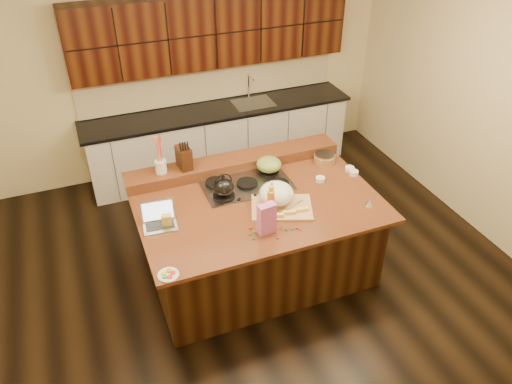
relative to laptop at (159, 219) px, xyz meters
name	(u,v)px	position (x,y,z in m)	size (l,w,h in m)	color
room	(258,164)	(1.00, 0.00, 0.37)	(5.52, 5.02, 2.72)	black
island	(258,236)	(1.00, 0.00, -0.51)	(2.40, 1.60, 0.92)	black
back_ledge	(234,163)	(1.00, 0.70, 0.00)	(2.40, 0.30, 0.12)	black
cooktop	(247,185)	(1.00, 0.30, -0.04)	(0.92, 0.52, 0.05)	gray
back_counter	(218,104)	(1.30, 2.23, 0.00)	(3.70, 0.66, 2.40)	silver
kettle	(224,187)	(0.70, 0.17, 0.08)	(0.20, 0.20, 0.18)	black
green_bowl	(269,165)	(1.30, 0.43, 0.06)	(0.27, 0.27, 0.15)	olive
laptop	(159,219)	(0.00, 0.00, 0.00)	(0.33, 0.28, 0.22)	#B7B7BC
oil_bottle	(271,203)	(1.03, -0.25, 0.08)	(0.07, 0.07, 0.27)	orange
vinegar_bottle	(271,197)	(1.08, -0.14, 0.07)	(0.06, 0.06, 0.25)	silver
wooden_tray	(278,197)	(1.15, -0.14, 0.05)	(0.70, 0.61, 0.24)	tan
ramekin_a	(354,173)	(2.15, 0.08, -0.04)	(0.10, 0.10, 0.04)	white
ramekin_b	(350,169)	(2.15, 0.17, -0.04)	(0.10, 0.10, 0.04)	white
ramekin_c	(320,179)	(1.75, 0.10, -0.04)	(0.10, 0.10, 0.04)	white
strainer_bowl	(324,159)	(1.97, 0.43, -0.01)	(0.24, 0.24, 0.09)	#996B3F
kitchen_timer	(369,202)	(2.00, -0.46, -0.02)	(0.08, 0.08, 0.07)	silver
pink_bag	(267,219)	(0.89, -0.48, 0.09)	(0.16, 0.09, 0.31)	#C35CA5
candy_plate	(168,275)	(-0.08, -0.71, -0.05)	(0.18, 0.18, 0.01)	white
package_box	(167,221)	(0.06, -0.06, 0.00)	(0.09, 0.06, 0.13)	gold
utensil_crock	(161,167)	(0.19, 0.70, 0.13)	(0.12, 0.12, 0.14)	white
knife_block	(184,158)	(0.44, 0.70, 0.18)	(0.12, 0.20, 0.24)	black
gumdrop_0	(297,228)	(1.17, -0.54, -0.05)	(0.02, 0.02, 0.02)	red
gumdrop_1	(286,230)	(1.07, -0.53, -0.05)	(0.02, 0.02, 0.02)	#198C26
gumdrop_2	(278,238)	(0.95, -0.61, -0.05)	(0.02, 0.02, 0.02)	red
gumdrop_3	(250,235)	(0.73, -0.47, -0.05)	(0.02, 0.02, 0.02)	#198C26
gumdrop_4	(265,225)	(0.91, -0.40, -0.05)	(0.02, 0.02, 0.02)	red
gumdrop_5	(292,229)	(1.12, -0.54, -0.05)	(0.02, 0.02, 0.02)	#198C26
gumdrop_6	(250,228)	(0.76, -0.38, -0.05)	(0.02, 0.02, 0.02)	red
gumdrop_7	(254,232)	(0.78, -0.45, -0.05)	(0.02, 0.02, 0.02)	#198C26
gumdrop_8	(280,228)	(1.02, -0.49, -0.05)	(0.02, 0.02, 0.02)	red
gumdrop_9	(253,239)	(0.73, -0.54, -0.05)	(0.02, 0.02, 0.02)	#198C26
gumdrop_10	(300,230)	(1.18, -0.57, -0.05)	(0.02, 0.02, 0.02)	red
gumdrop_11	(267,231)	(0.90, -0.48, -0.05)	(0.02, 0.02, 0.02)	#198C26
gumdrop_12	(250,233)	(0.73, -0.45, -0.05)	(0.02, 0.02, 0.02)	red
gumdrop_13	(270,224)	(0.96, -0.40, -0.05)	(0.02, 0.02, 0.02)	#198C26
gumdrop_14	(252,227)	(0.78, -0.38, -0.05)	(0.02, 0.02, 0.02)	red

